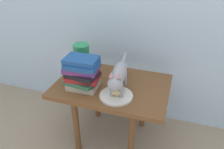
# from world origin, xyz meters

# --- Properties ---
(ground_plane) EXTENTS (6.00, 6.00, 0.00)m
(ground_plane) POSITION_xyz_m (0.00, 0.00, 0.00)
(ground_plane) COLOR gray
(side_table) EXTENTS (0.79, 0.54, 0.50)m
(side_table) POSITION_xyz_m (0.00, 0.00, 0.43)
(side_table) COLOR brown
(side_table) RESTS_ON ground
(plate) EXTENTS (0.22, 0.22, 0.01)m
(plate) POSITION_xyz_m (0.07, -0.13, 0.51)
(plate) COLOR silver
(plate) RESTS_ON side_table
(bread_roll) EXTENTS (0.10, 0.09, 0.05)m
(bread_roll) POSITION_xyz_m (0.08, -0.13, 0.54)
(bread_roll) COLOR #E0BC7A
(bread_roll) RESTS_ON plate
(cat) EXTENTS (0.12, 0.48, 0.23)m
(cat) POSITION_xyz_m (0.07, -0.09, 0.63)
(cat) COLOR #99999E
(cat) RESTS_ON side_table
(book_stack) EXTENTS (0.24, 0.19, 0.23)m
(book_stack) POSITION_xyz_m (-0.18, -0.10, 0.61)
(book_stack) COLOR #BCB299
(book_stack) RESTS_ON side_table
(green_vase) EXTENTS (0.12, 0.12, 0.23)m
(green_vase) POSITION_xyz_m (-0.26, 0.09, 0.62)
(green_vase) COLOR #288C51
(green_vase) RESTS_ON side_table
(candle_jar) EXTENTS (0.07, 0.07, 0.08)m
(candle_jar) POSITION_xyz_m (0.03, 0.14, 0.54)
(candle_jar) COLOR silver
(candle_jar) RESTS_ON side_table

